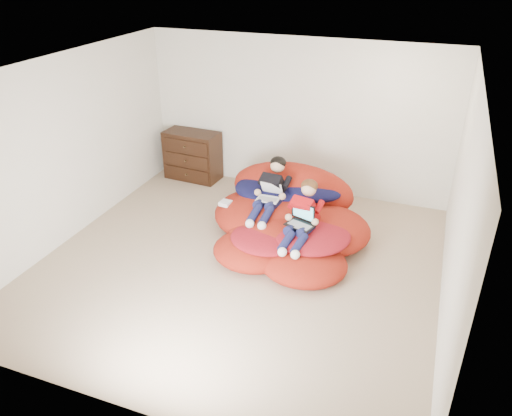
# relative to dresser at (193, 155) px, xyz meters

# --- Properties ---
(room_shell) EXTENTS (5.10, 5.10, 2.77)m
(room_shell) POSITION_rel_dresser_xyz_m (1.80, -2.25, -0.21)
(room_shell) COLOR tan
(room_shell) RESTS_ON ground
(dresser) EXTENTS (0.98, 0.57, 0.85)m
(dresser) POSITION_rel_dresser_xyz_m (0.00, 0.00, 0.00)
(dresser) COLOR black
(dresser) RESTS_ON ground
(beanbag_pile) EXTENTS (2.29, 2.40, 0.89)m
(beanbag_pile) POSITION_rel_dresser_xyz_m (2.17, -1.33, -0.16)
(beanbag_pile) COLOR #A72112
(beanbag_pile) RESTS_ON ground
(cream_pillow) EXTENTS (0.43, 0.28, 0.28)m
(cream_pillow) POSITION_rel_dresser_xyz_m (1.69, -0.59, 0.19)
(cream_pillow) COLOR white
(cream_pillow) RESTS_ON beanbag_pile
(older_boy) EXTENTS (0.34, 1.08, 0.68)m
(older_boy) POSITION_rel_dresser_xyz_m (1.90, -1.28, 0.25)
(older_boy) COLOR black
(older_boy) RESTS_ON beanbag_pile
(younger_boy) EXTENTS (0.37, 1.03, 0.68)m
(younger_boy) POSITION_rel_dresser_xyz_m (2.49, -1.73, 0.19)
(younger_boy) COLOR red
(younger_boy) RESTS_ON beanbag_pile
(laptop_white) EXTENTS (0.31, 0.32, 0.21)m
(laptop_white) POSITION_rel_dresser_xyz_m (1.90, -1.35, 0.19)
(laptop_white) COLOR silver
(laptop_white) RESTS_ON older_boy
(laptop_black) EXTENTS (0.41, 0.38, 0.26)m
(laptop_black) POSITION_rel_dresser_xyz_m (2.49, -1.80, 0.14)
(laptop_black) COLOR black
(laptop_black) RESTS_ON younger_boy
(power_adapter) EXTENTS (0.17, 0.17, 0.06)m
(power_adapter) POSITION_rel_dresser_xyz_m (1.28, -1.47, -0.01)
(power_adapter) COLOR silver
(power_adapter) RESTS_ON beanbag_pile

